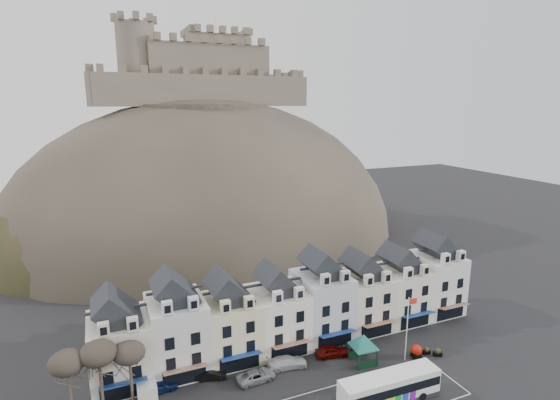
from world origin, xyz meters
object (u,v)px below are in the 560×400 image
(car_navy, at_px, (159,386))
(car_charcoal, at_px, (359,346))
(bus, at_px, (389,387))
(bus_shelter, at_px, (364,341))
(white_van, at_px, (146,386))
(car_silver, at_px, (256,376))
(red_buoy, at_px, (416,351))
(car_white, at_px, (287,362))
(flagpole, at_px, (408,324))
(car_black, at_px, (211,374))
(car_maroon, at_px, (332,351))

(car_navy, bearing_deg, car_charcoal, -99.62)
(bus, relative_size, bus_shelter, 1.90)
(white_van, xyz_separation_m, car_silver, (12.49, -2.50, -0.43))
(red_buoy, height_order, car_white, red_buoy)
(bus, distance_m, white_van, 27.59)
(flagpole, bearing_deg, car_black, 166.16)
(flagpole, bearing_deg, car_silver, 169.79)
(car_silver, bearing_deg, bus_shelter, -102.47)
(bus_shelter, distance_m, car_maroon, 4.73)
(flagpole, xyz_separation_m, car_white, (-14.93, 4.53, -4.29))
(white_van, bearing_deg, car_charcoal, -2.35)
(bus, height_order, car_charcoal, bus)
(bus, distance_m, car_navy, 26.33)
(flagpole, height_order, car_silver, flagpole)
(car_black, bearing_deg, car_charcoal, -77.96)
(car_navy, bearing_deg, car_maroon, -100.15)
(red_buoy, relative_size, car_charcoal, 0.48)
(car_maroon, bearing_deg, car_black, 95.73)
(car_charcoal, bearing_deg, car_silver, 93.39)
(red_buoy, height_order, car_black, red_buoy)
(bus, height_order, flagpole, flagpole)
(car_silver, bearing_deg, car_white, -82.09)
(car_charcoal, bearing_deg, car_maroon, 89.30)
(car_white, relative_size, car_charcoal, 1.37)
(car_black, relative_size, car_maroon, 0.85)
(car_navy, height_order, car_maroon, car_maroon)
(car_black, height_order, car_maroon, car_maroon)
(bus, xyz_separation_m, car_maroon, (-1.46, 10.27, -1.10))
(car_charcoal, bearing_deg, red_buoy, -126.81)
(car_silver, relative_size, car_maroon, 1.07)
(car_navy, bearing_deg, car_silver, -108.88)
(white_van, height_order, car_silver, white_van)
(bus_shelter, height_order, car_white, bus_shelter)
(red_buoy, distance_m, white_van, 34.15)
(flagpole, relative_size, car_silver, 1.87)
(car_maroon, bearing_deg, car_navy, 97.27)
(car_navy, distance_m, car_black, 6.15)
(bus, xyz_separation_m, red_buoy, (8.68, 5.74, -0.94))
(red_buoy, distance_m, car_navy, 32.76)
(car_navy, relative_size, car_charcoal, 1.16)
(red_buoy, height_order, car_silver, red_buoy)
(white_van, xyz_separation_m, car_navy, (1.42, -0.00, -0.35))
(bus, height_order, white_van, bus)
(car_black, height_order, car_white, car_white)
(white_van, height_order, car_navy, white_van)
(flagpole, xyz_separation_m, car_charcoal, (-4.35, 4.42, -4.42))
(bus, bearing_deg, car_silver, 144.95)
(red_buoy, bearing_deg, car_charcoal, 143.24)
(flagpole, height_order, car_navy, flagpole)
(red_buoy, xyz_separation_m, flagpole, (-1.66, 0.07, 4.12))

